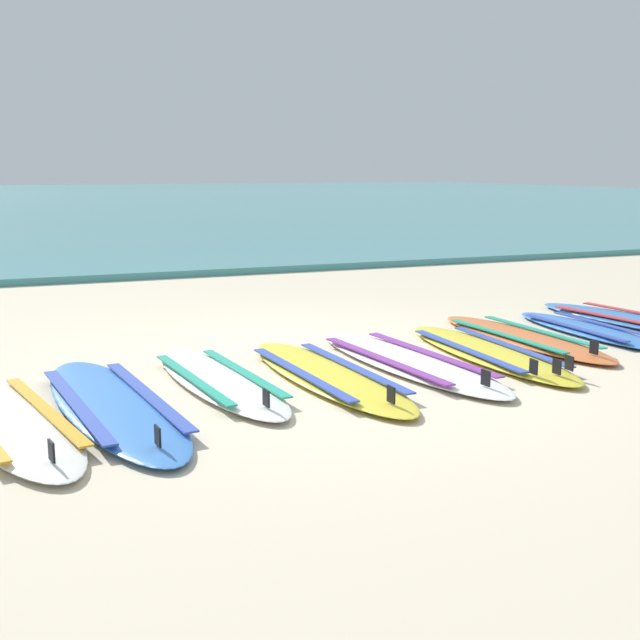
% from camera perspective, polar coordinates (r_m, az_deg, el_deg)
% --- Properties ---
extents(ground_plane, '(80.00, 80.00, 0.00)m').
position_cam_1_polar(ground_plane, '(6.31, 0.07, -3.34)').
color(ground_plane, beige).
extents(sea, '(80.00, 60.00, 0.10)m').
position_cam_1_polar(sea, '(41.25, -18.63, 8.29)').
color(sea, teal).
rests_on(sea, ground).
extents(surfboard_1, '(1.09, 2.43, 0.18)m').
position_cam_1_polar(surfboard_1, '(5.22, -21.44, -6.76)').
color(surfboard_1, silver).
rests_on(surfboard_1, ground).
extents(surfboard_2, '(0.94, 2.62, 0.18)m').
position_cam_1_polar(surfboard_2, '(5.36, -14.71, -5.88)').
color(surfboard_2, '#3875CC').
rests_on(surfboard_2, ground).
extents(surfboard_3, '(0.78, 2.22, 0.18)m').
position_cam_1_polar(surfboard_3, '(5.80, -7.32, -4.32)').
color(surfboard_3, silver).
rests_on(surfboard_3, ground).
extents(surfboard_4, '(0.78, 2.42, 0.18)m').
position_cam_1_polar(surfboard_4, '(5.91, 0.48, -3.94)').
color(surfboard_4, yellow).
rests_on(surfboard_4, ground).
extents(surfboard_5, '(0.89, 2.52, 0.18)m').
position_cam_1_polar(surfboard_5, '(6.36, 6.26, -2.95)').
color(surfboard_5, white).
rests_on(surfboard_5, ground).
extents(surfboard_6, '(0.59, 2.32, 0.18)m').
position_cam_1_polar(surfboard_6, '(6.76, 11.98, -2.28)').
color(surfboard_6, yellow).
rests_on(surfboard_6, ground).
extents(surfboard_7, '(0.70, 2.29, 0.18)m').
position_cam_1_polar(surfboard_7, '(7.42, 14.37, -1.22)').
color(surfboard_7, orange).
rests_on(surfboard_7, ground).
extents(surfboard_8, '(0.53, 1.98, 0.18)m').
position_cam_1_polar(surfboard_8, '(7.94, 18.77, -0.68)').
color(surfboard_8, '#3875CC').
rests_on(surfboard_8, ground).
extents(surfboard_9, '(0.97, 2.49, 0.18)m').
position_cam_1_polar(surfboard_9, '(8.57, 21.86, -0.07)').
color(surfboard_9, '#3875CC').
rests_on(surfboard_9, ground).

